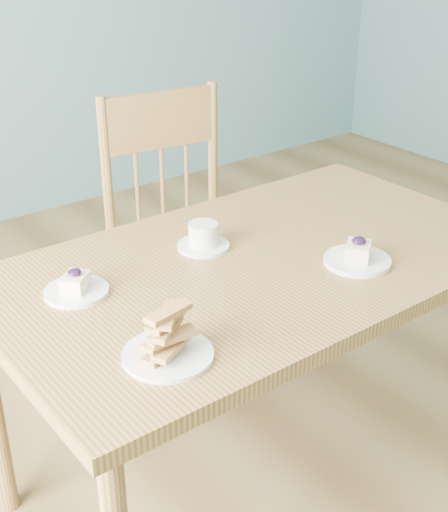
# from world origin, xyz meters

# --- Properties ---
(room) EXTENTS (5.01, 5.01, 2.71)m
(room) POSITION_xyz_m (0.00, 0.00, 1.35)
(room) COLOR olive
(room) RESTS_ON ground
(dining_table) EXTENTS (1.43, 0.82, 0.76)m
(dining_table) POSITION_xyz_m (-0.40, 0.13, 0.68)
(dining_table) COLOR #9F6F3C
(dining_table) RESTS_ON ground
(dining_chair) EXTENTS (0.52, 0.50, 1.02)m
(dining_chair) POSITION_xyz_m (-0.21, 0.79, 0.52)
(dining_chair) COLOR #9F6F3C
(dining_chair) RESTS_ON ground
(cheesecake_plate_near) EXTENTS (0.17, 0.17, 0.07)m
(cheesecake_plate_near) POSITION_xyz_m (-0.21, -0.04, 0.78)
(cheesecake_plate_near) COLOR silver
(cheesecake_plate_near) RESTS_ON dining_table
(cheesecake_plate_far) EXTENTS (0.16, 0.16, 0.07)m
(cheesecake_plate_far) POSITION_xyz_m (-0.87, 0.25, 0.78)
(cheesecake_plate_far) COLOR silver
(cheesecake_plate_far) RESTS_ON dining_table
(coffee_cup) EXTENTS (0.14, 0.14, 0.07)m
(coffee_cup) POSITION_xyz_m (-0.48, 0.27, 0.79)
(coffee_cup) COLOR silver
(coffee_cup) RESTS_ON dining_table
(biscotti_plate) EXTENTS (0.19, 0.19, 0.11)m
(biscotti_plate) POSITION_xyz_m (-0.84, -0.10, 0.80)
(biscotti_plate) COLOR silver
(biscotti_plate) RESTS_ON dining_table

